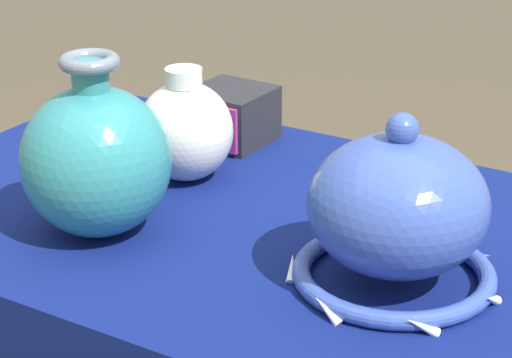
{
  "coord_description": "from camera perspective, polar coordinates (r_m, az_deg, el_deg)",
  "views": [
    {
      "loc": [
        0.65,
        -1.04,
        1.27
      ],
      "look_at": [
        0.06,
        -0.06,
        0.78
      ],
      "focal_mm": 70.0,
      "sensor_mm": 36.0,
      "label": 1
    }
  ],
  "objects": [
    {
      "name": "display_table",
      "position": [
        1.37,
        -0.9,
        -5.36
      ],
      "size": [
        1.02,
        0.67,
        0.7
      ],
      "color": "brown",
      "rests_on": "ground_plane"
    },
    {
      "name": "jar_round_ivory",
      "position": [
        1.44,
        -4.07,
        2.81
      ],
      "size": [
        0.14,
        0.14,
        0.17
      ],
      "color": "white",
      "rests_on": "display_table"
    },
    {
      "name": "vase_dome_bell",
      "position": [
        1.15,
        8.07,
        -2.07
      ],
      "size": [
        0.25,
        0.26,
        0.21
      ],
      "color": "#3851A8",
      "rests_on": "display_table"
    },
    {
      "name": "vase_tall_bulbous",
      "position": [
        1.28,
        -9.14,
        1.13
      ],
      "size": [
        0.19,
        0.19,
        0.24
      ],
      "color": "teal",
      "rests_on": "display_table"
    },
    {
      "name": "pot_squat_rose",
      "position": [
        1.44,
        8.12,
        0.73
      ],
      "size": [
        0.12,
        0.12,
        0.06
      ],
      "primitive_type": "cylinder",
      "color": "#D19399",
      "rests_on": "display_table"
    },
    {
      "name": "mosaic_tile_box",
      "position": [
        1.59,
        -1.47,
        3.65
      ],
      "size": [
        0.12,
        0.13,
        0.09
      ],
      "rotation": [
        0.0,
        0.0,
        -0.03
      ],
      "color": "#232328",
      "rests_on": "display_table"
    }
  ]
}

